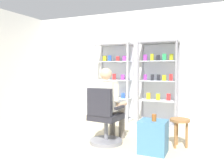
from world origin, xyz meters
name	(u,v)px	position (x,y,z in m)	size (l,w,h in m)	color
ground_plane	(73,164)	(0.00, 0.00, 0.00)	(7.20, 7.20, 0.00)	#C6B793
back_wall	(139,66)	(0.00, 3.00, 1.35)	(6.00, 0.10, 2.70)	silver
display_cabinet_left	(115,81)	(-0.55, 2.76, 0.97)	(0.90, 0.45, 1.90)	#B7B7BC
display_cabinet_right	(159,82)	(0.55, 2.76, 0.97)	(0.90, 0.45, 1.90)	gray
office_chair	(104,121)	(0.03, 0.91, 0.39)	(0.59, 0.56, 0.96)	slate
seated_shopkeeper	(109,101)	(0.05, 1.07, 0.71)	(0.52, 0.59, 1.29)	slate
storage_crate	(153,137)	(0.89, 0.84, 0.25)	(0.41, 0.36, 0.50)	teal
tea_glass	(154,118)	(0.90, 0.80, 0.55)	(0.07, 0.07, 0.11)	brown
wooden_stool	(180,125)	(1.22, 1.26, 0.37)	(0.32, 0.32, 0.47)	olive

